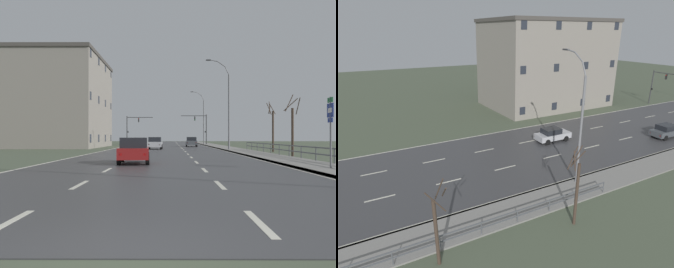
% 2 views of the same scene
% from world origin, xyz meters
% --- Properties ---
extents(ground_plane, '(160.00, 160.00, 0.12)m').
position_xyz_m(ground_plane, '(0.00, 48.00, -0.06)').
color(ground_plane, '#4C5642').
extents(road_asphalt_strip, '(14.00, 120.00, 0.03)m').
position_xyz_m(road_asphalt_strip, '(0.00, 60.00, 0.01)').
color(road_asphalt_strip, '#3D3D3F').
rests_on(road_asphalt_strip, ground).
extents(sidewalk_right, '(3.00, 120.00, 0.12)m').
position_xyz_m(sidewalk_right, '(8.43, 60.00, 0.06)').
color(sidewalk_right, gray).
rests_on(sidewalk_right, ground).
extents(guardrail, '(0.07, 31.12, 1.00)m').
position_xyz_m(guardrail, '(9.85, 23.49, 0.71)').
color(guardrail, '#515459').
rests_on(guardrail, ground).
extents(street_lamp_midground, '(2.80, 0.24, 10.71)m').
position_xyz_m(street_lamp_midground, '(7.41, 38.27, 5.21)').
color(street_lamp_midground, slate).
rests_on(street_lamp_midground, ground).
extents(street_lamp_distant, '(2.79, 0.24, 10.92)m').
position_xyz_m(street_lamp_distant, '(7.41, 70.47, 5.32)').
color(street_lamp_distant, slate).
rests_on(street_lamp_distant, ground).
extents(highway_sign, '(0.09, 0.68, 3.54)m').
position_xyz_m(highway_sign, '(8.39, 12.86, 2.27)').
color(highway_sign, slate).
rests_on(highway_sign, ground).
extents(traffic_signal_right, '(5.15, 0.36, 6.02)m').
position_xyz_m(traffic_signal_right, '(6.97, 68.09, 3.97)').
color(traffic_signal_right, '#38383A').
rests_on(traffic_signal_right, ground).
extents(traffic_signal_left, '(5.27, 0.36, 5.74)m').
position_xyz_m(traffic_signal_left, '(-6.91, 68.60, 3.81)').
color(traffic_signal_left, '#38383A').
rests_on(traffic_signal_left, ground).
extents(car_near_right, '(1.89, 4.13, 1.57)m').
position_xyz_m(car_near_right, '(-1.24, 42.48, 0.80)').
color(car_near_right, '#B7B7BC').
rests_on(car_near_right, ground).
extents(car_far_left, '(2.02, 4.19, 1.57)m').
position_xyz_m(car_far_left, '(-1.48, 17.27, 0.80)').
color(car_far_left, maroon).
rests_on(car_far_left, ground).
extents(car_distant, '(1.96, 4.16, 1.57)m').
position_xyz_m(car_distant, '(4.20, 55.28, 0.80)').
color(car_distant, '#474C51').
rests_on(car_distant, ground).
extents(brick_building, '(13.24, 19.55, 13.81)m').
position_xyz_m(brick_building, '(-16.32, 52.11, 6.91)').
color(brick_building, gray).
rests_on(brick_building, ground).
extents(bare_tree_mid, '(1.19, 1.14, 5.20)m').
position_xyz_m(bare_tree_mid, '(10.86, 25.74, 2.30)').
color(bare_tree_mid, '#423328').
rests_on(bare_tree_mid, ground).
extents(bare_tree_far, '(0.79, 1.21, 5.41)m').
position_xyz_m(bare_tree_far, '(11.64, 34.47, 2.51)').
color(bare_tree_far, '#423328').
rests_on(bare_tree_far, ground).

